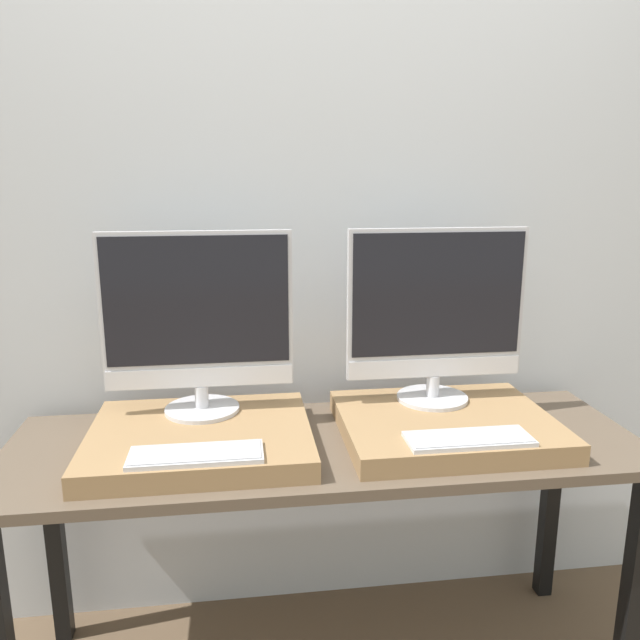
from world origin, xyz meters
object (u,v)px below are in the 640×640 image
object	(u,v)px
keyboard_left	(196,454)
keyboard_right	(469,439)
monitor_left	(198,320)
monitor_right	(436,313)

from	to	relation	value
keyboard_left	keyboard_right	xyz separation A→B (m)	(0.70, 0.00, 0.00)
monitor_left	keyboard_right	world-z (taller)	monitor_left
monitor_left	keyboard_left	size ratio (longest dim) A/B	1.63
monitor_right	keyboard_right	bearing A→B (deg)	-90.00
keyboard_left	monitor_right	distance (m)	0.81
keyboard_left	keyboard_right	bearing A→B (deg)	0.00
keyboard_left	keyboard_right	distance (m)	0.70
monitor_right	keyboard_right	size ratio (longest dim) A/B	1.63
keyboard_left	monitor_right	xyz separation A→B (m)	(0.70, 0.31, 0.27)
keyboard_right	monitor_right	bearing A→B (deg)	90.00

